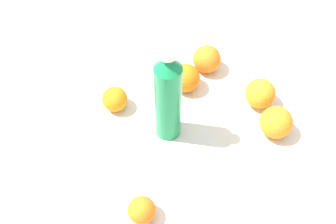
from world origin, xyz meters
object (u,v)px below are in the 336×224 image
Objects in this scene: orange_2 at (186,78)px; water_bottle at (168,97)px; orange_1 at (115,99)px; orange_3 at (276,122)px; orange_0 at (260,93)px; orange_5 at (142,210)px; orange_4 at (207,59)px.

water_bottle is at bearing 63.01° from orange_2.
orange_1 is 0.42m from orange_3.
water_bottle reaches higher than orange_0.
orange_3 is 1.31× the size of orange_5.
orange_2 is 1.23× the size of orange_5.
water_bottle is 3.80× the size of orange_2.
orange_0 is (-0.25, -0.05, -0.10)m from water_bottle.
orange_3 is 1.05× the size of orange_4.
orange_3 reaches higher than orange_1.
orange_0 is at bearing 52.85° from water_bottle.
orange_1 is at bearing -176.00° from water_bottle.
orange_0 reaches higher than orange_1.
orange_2 is (0.18, -0.08, -0.00)m from orange_0.
orange_1 is 1.06× the size of orange_5.
orange_2 is 0.39m from orange_5.
orange_5 is at bearing 26.43° from orange_3.
orange_0 is 1.03× the size of orange_2.
water_bottle reaches higher than orange_1.
orange_4 reaches higher than orange_5.
orange_4 is (-0.07, -0.06, 0.00)m from orange_2.
orange_3 is 0.40m from orange_5.
orange_3 reaches higher than orange_0.
orange_2 is 0.09m from orange_4.
water_bottle is 0.26m from orange_4.
orange_1 is at bearing 20.32° from orange_4.
orange_2 is at bearing 104.13° from water_bottle.
orange_2 reaches higher than orange_1.
orange_3 reaches higher than orange_2.
orange_1 is (0.38, -0.04, -0.01)m from orange_0.
water_bottle is 3.68× the size of orange_0.
water_bottle reaches higher than orange_3.
orange_0 is 1.02× the size of orange_4.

